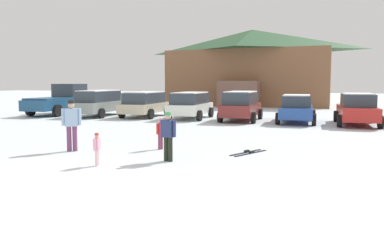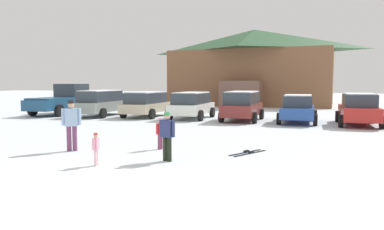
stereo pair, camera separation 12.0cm
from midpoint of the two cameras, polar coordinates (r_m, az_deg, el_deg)
name	(u,v)px [view 2 (the right image)]	position (r m, az deg, el deg)	size (l,w,h in m)	color
ground	(45,192)	(8.35, -21.11, -10.91)	(160.00, 160.00, 0.00)	silver
ski_lodge	(254,67)	(39.32, 9.48, 7.27)	(16.06, 11.68, 7.65)	brown
parked_grey_wagon	(101,102)	(25.81, -13.57, 1.92)	(2.40, 4.92, 1.74)	gray
parked_beige_suv	(146,103)	(24.65, -6.82, 1.79)	(2.35, 4.48, 1.65)	#BBAE91
parked_white_suv	(192,104)	(23.26, 0.11, 1.64)	(2.28, 4.28, 1.65)	white
parked_maroon_van	(242,105)	(22.14, 7.83, 1.52)	(2.20, 4.21, 1.74)	maroon
parked_blue_hatchback	(298,108)	(21.72, 16.00, 0.96)	(2.23, 4.42, 1.57)	#274C9D
parked_red_sedan	(359,109)	(21.52, 24.19, 0.82)	(2.25, 4.47, 1.69)	red
pickup_truck	(64,100)	(28.29, -18.76, 2.17)	(2.66, 6.05, 2.15)	navy
skier_adult_in_blue_parka	(71,122)	(12.79, -17.64, -1.08)	(0.53, 0.42, 1.67)	#713960
skier_teen_in_navy_coat	(167,134)	(10.62, -3.49, -2.85)	(0.51, 0.27, 1.41)	black
skier_child_in_pink_snowsuit	(96,147)	(10.38, -14.11, -4.79)	(0.18, 0.32, 0.89)	beige
skier_child_in_red_jacket	(160,132)	(12.57, -4.61, -2.57)	(0.21, 0.38, 1.05)	#793754
pair_of_skis	(248,153)	(12.06, 8.83, -5.68)	(0.95, 1.50, 0.08)	#1C222E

